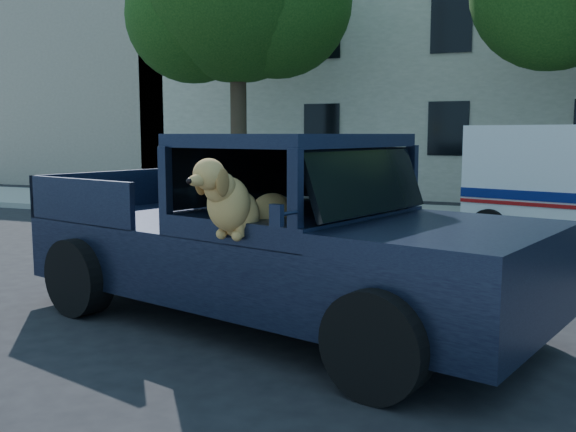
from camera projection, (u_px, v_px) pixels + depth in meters
name	position (u px, v px, depth m)	size (l,w,h in m)	color
ground	(170.00, 312.00, 7.38)	(120.00, 120.00, 0.00)	black
far_sidewalk	(377.00, 214.00, 15.79)	(60.00, 4.00, 0.15)	gray
lane_stripes	(406.00, 269.00, 9.72)	(21.60, 0.14, 0.01)	silver
building_main	(528.00, 57.00, 20.75)	(26.00, 6.00, 9.00)	beige
building_left	(84.00, 88.00, 27.71)	(12.00, 6.00, 8.00)	tan
pickup_truck	(264.00, 259.00, 6.95)	(6.08, 3.65, 2.04)	black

